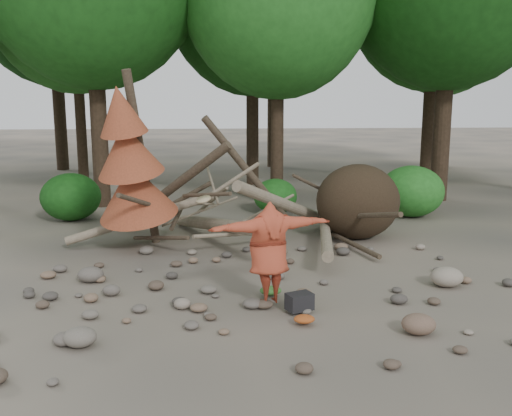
{
  "coord_description": "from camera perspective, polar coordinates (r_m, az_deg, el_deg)",
  "views": [
    {
      "loc": [
        -1.15,
        -10.18,
        3.66
      ],
      "look_at": [
        -0.29,
        1.5,
        1.4
      ],
      "focal_mm": 40.0,
      "sensor_mm": 36.0,
      "label": 1
    }
  ],
  "objects": [
    {
      "name": "boulder_mid_left",
      "position": [
        12.07,
        -16.2,
        -6.4
      ],
      "size": [
        0.52,
        0.47,
        0.31
      ],
      "primitive_type": "ellipsoid",
      "color": "#625B53",
      "rests_on": "ground"
    },
    {
      "name": "ground",
      "position": [
        10.88,
        2.13,
        -8.75
      ],
      "size": [
        120.0,
        120.0,
        0.0
      ],
      "primitive_type": "plane",
      "color": "#514C44",
      "rests_on": "ground"
    },
    {
      "name": "cloth_green",
      "position": [
        10.78,
        1.47,
        -8.5
      ],
      "size": [
        0.41,
        0.34,
        0.15
      ],
      "primitive_type": "ellipsoid",
      "color": "#326729",
      "rests_on": "ground"
    },
    {
      "name": "boulder_front_right",
      "position": [
        9.51,
        15.96,
        -11.1
      ],
      "size": [
        0.54,
        0.49,
        0.32
      ],
      "primitive_type": "ellipsoid",
      "color": "brown",
      "rests_on": "ground"
    },
    {
      "name": "backpack",
      "position": [
        10.03,
        4.37,
        -9.63
      ],
      "size": [
        0.52,
        0.44,
        0.29
      ],
      "primitive_type": "cube",
      "rotation": [
        0.0,
        0.0,
        0.39
      ],
      "color": "black",
      "rests_on": "ground"
    },
    {
      "name": "boulder_front_left",
      "position": [
        9.13,
        -17.2,
        -12.22
      ],
      "size": [
        0.5,
        0.45,
        0.3
      ],
      "primitive_type": "ellipsoid",
      "color": "slate",
      "rests_on": "ground"
    },
    {
      "name": "boulder_mid_right",
      "position": [
        11.94,
        18.53,
        -6.55
      ],
      "size": [
        0.64,
        0.58,
        0.39
      ],
      "primitive_type": "ellipsoid",
      "color": "gray",
      "rests_on": "ground"
    },
    {
      "name": "bush_right",
      "position": [
        18.47,
        15.3,
        1.63
      ],
      "size": [
        2.0,
        2.0,
        1.6
      ],
      "primitive_type": "ellipsoid",
      "color": "#2A7B26",
      "rests_on": "ground"
    },
    {
      "name": "dead_conifer",
      "position": [
        13.78,
        -12.42,
        4.22
      ],
      "size": [
        2.06,
        2.16,
        4.35
      ],
      "color": "#4C3F30",
      "rests_on": "ground"
    },
    {
      "name": "frisbee_thrower",
      "position": [
        10.06,
        1.3,
        -4.45
      ],
      "size": [
        2.45,
        1.17,
        1.98
      ],
      "color": "#AE3F27",
      "rests_on": "ground"
    },
    {
      "name": "bush_left",
      "position": [
        18.15,
        -18.03,
        1.07
      ],
      "size": [
        1.8,
        1.8,
        1.44
      ],
      "primitive_type": "ellipsoid",
      "color": "#185215",
      "rests_on": "ground"
    },
    {
      "name": "deadfall_pile",
      "position": [
        15.01,
        8.05,
        0.42
      ],
      "size": [
        8.55,
        5.24,
        3.3
      ],
      "color": "#332619",
      "rests_on": "ground"
    },
    {
      "name": "bush_mid",
      "position": [
        18.35,
        1.94,
        1.2
      ],
      "size": [
        1.4,
        1.4,
        1.12
      ],
      "primitive_type": "ellipsoid",
      "color": "#21681E",
      "rests_on": "ground"
    },
    {
      "name": "cloth_orange",
      "position": [
        9.54,
        4.84,
        -11.28
      ],
      "size": [
        0.35,
        0.28,
        0.13
      ],
      "primitive_type": "ellipsoid",
      "color": "#9D461B",
      "rests_on": "ground"
    }
  ]
}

